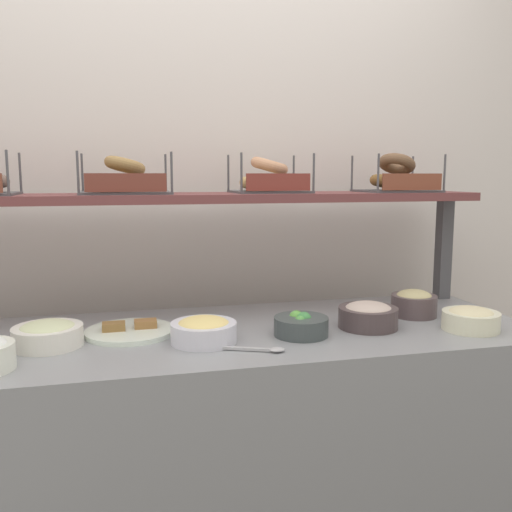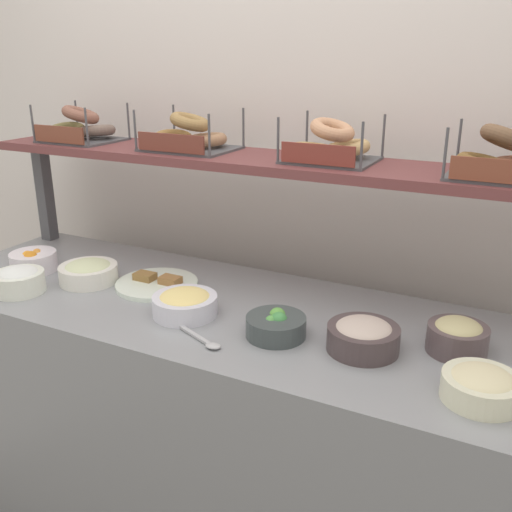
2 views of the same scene
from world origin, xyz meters
TOP-DOWN VIEW (x-y plane):
  - back_wall at (0.00, 0.55)m, footprint 3.28×0.06m
  - deli_counter at (0.00, 0.00)m, footprint 2.08×0.70m
  - shelf_riser_right at (0.98, 0.27)m, footprint 0.05×0.05m
  - upper_shelf at (0.00, 0.27)m, footprint 2.04×0.32m
  - bowl_veggie_mix at (0.26, -0.10)m, footprint 0.17×0.17m
  - bowl_potato_salad at (0.81, -0.17)m, footprint 0.18×0.18m
  - bowl_tuna_salad at (0.50, -0.07)m, footprint 0.19×0.19m
  - bowl_scallion_spread at (-0.49, -0.03)m, footprint 0.20×0.20m
  - bowl_egg_salad at (-0.05, -0.10)m, footprint 0.20×0.20m
  - bowl_hummus at (0.72, 0.03)m, footprint 0.16×0.16m
  - serving_plate_white at (-0.26, 0.05)m, footprint 0.28×0.28m
  - serving_spoon_near_plate at (0.10, -0.23)m, footprint 0.17×0.08m
  - bagel_basket_everything at (-0.26, 0.28)m, footprint 0.31×0.25m
  - bagel_basket_sesame at (0.26, 0.29)m, footprint 0.28×0.25m
  - bagel_basket_cinnamon_raisin at (0.75, 0.26)m, footprint 0.28×0.26m

SIDE VIEW (x-z plane):
  - deli_counter at x=0.00m, z-range 0.00..0.85m
  - serving_spoon_near_plate at x=0.10m, z-range 0.85..0.86m
  - serving_plate_white at x=-0.26m, z-range 0.84..0.88m
  - bowl_veggie_mix at x=0.26m, z-range 0.84..0.92m
  - bowl_potato_salad at x=0.81m, z-range 0.85..0.93m
  - bowl_scallion_spread at x=-0.49m, z-range 0.85..0.93m
  - bowl_egg_salad at x=-0.05m, z-range 0.85..0.93m
  - bowl_tuna_salad at x=0.50m, z-range 0.85..0.94m
  - bowl_hummus at x=0.72m, z-range 0.85..0.94m
  - shelf_riser_right at x=0.98m, z-range 0.85..1.25m
  - back_wall at x=0.00m, z-range 0.00..2.40m
  - upper_shelf at x=0.00m, z-range 1.25..1.28m
  - bagel_basket_everything at x=-0.26m, z-range 1.26..1.40m
  - bagel_basket_sesame at x=0.26m, z-range 1.26..1.40m
  - bagel_basket_cinnamon_raisin at x=0.75m, z-range 1.25..1.41m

